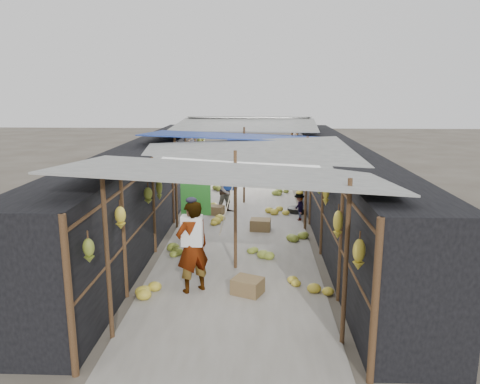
# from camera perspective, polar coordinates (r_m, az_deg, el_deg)

# --- Properties ---
(ground) EXTENTS (80.00, 80.00, 0.00)m
(ground) POSITION_cam_1_polar(r_m,az_deg,el_deg) (7.68, -1.71, -17.63)
(ground) COLOR #6B6356
(ground) RESTS_ON ground
(aisle_slab) EXTENTS (3.60, 16.00, 0.02)m
(aisle_slab) POSITION_cam_1_polar(r_m,az_deg,el_deg) (13.68, 0.16, -3.81)
(aisle_slab) COLOR #9E998E
(aisle_slab) RESTS_ON ground
(stall_left) EXTENTS (1.40, 15.00, 2.30)m
(stall_left) POSITION_cam_1_polar(r_m,az_deg,el_deg) (13.77, -11.13, 0.95)
(stall_left) COLOR black
(stall_left) RESTS_ON ground
(stall_right) EXTENTS (1.40, 15.00, 2.30)m
(stall_right) POSITION_cam_1_polar(r_m,az_deg,el_deg) (13.58, 11.63, 0.76)
(stall_right) COLOR black
(stall_right) RESTS_ON ground
(crate_near) EXTENTS (0.67, 0.62, 0.33)m
(crate_near) POSITION_cam_1_polar(r_m,az_deg,el_deg) (9.10, 0.94, -11.44)
(crate_near) COLOR olive
(crate_near) RESTS_ON ground
(crate_mid) EXTENTS (0.59, 0.49, 0.33)m
(crate_mid) POSITION_cam_1_polar(r_m,az_deg,el_deg) (12.96, 2.50, -4.04)
(crate_mid) COLOR olive
(crate_mid) RESTS_ON ground
(crate_back) EXTENTS (0.53, 0.46, 0.29)m
(crate_back) POSITION_cam_1_polar(r_m,az_deg,el_deg) (14.57, -2.93, -2.26)
(crate_back) COLOR olive
(crate_back) RESTS_ON ground
(black_basin) EXTENTS (0.57, 0.57, 0.17)m
(black_basin) POSITION_cam_1_polar(r_m,az_deg,el_deg) (14.91, 6.89, -2.23)
(black_basin) COLOR black
(black_basin) RESTS_ON ground
(vendor_elderly) EXTENTS (0.79, 0.74, 1.82)m
(vendor_elderly) POSITION_cam_1_polar(r_m,az_deg,el_deg) (8.98, -5.82, -6.70)
(vendor_elderly) COLOR silver
(vendor_elderly) RESTS_ON ground
(shopper_blue) EXTENTS (0.87, 0.82, 1.43)m
(shopper_blue) POSITION_cam_1_polar(r_m,az_deg,el_deg) (14.72, -1.53, 0.18)
(shopper_blue) COLOR #2034A2
(shopper_blue) RESTS_ON ground
(vendor_seated) EXTENTS (0.42, 0.60, 0.85)m
(vendor_seated) POSITION_cam_1_polar(r_m,az_deg,el_deg) (13.95, 7.22, -1.81)
(vendor_seated) COLOR #524C47
(vendor_seated) RESTS_ON ground
(market_canopy) EXTENTS (5.62, 15.20, 2.77)m
(market_canopy) POSITION_cam_1_polar(r_m,az_deg,el_deg) (13.55, 0.33, 6.39)
(market_canopy) COLOR brown
(market_canopy) RESTS_ON ground
(hanging_bananas) EXTENTS (3.95, 13.80, 0.80)m
(hanging_bananas) POSITION_cam_1_polar(r_m,az_deg,el_deg) (13.54, 0.10, 3.25)
(hanging_bananas) COLOR olive
(hanging_bananas) RESTS_ON ground
(floor_bananas) EXTENTS (3.93, 9.87, 0.35)m
(floor_bananas) POSITION_cam_1_polar(r_m,az_deg,el_deg) (12.92, -0.15, -4.09)
(floor_bananas) COLOR gold
(floor_bananas) RESTS_ON ground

